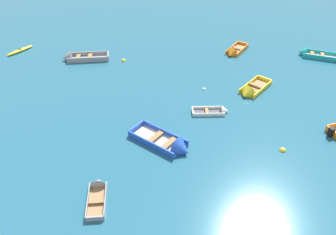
{
  "coord_description": "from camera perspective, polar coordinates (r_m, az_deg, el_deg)",
  "views": [
    {
      "loc": [
        0.97,
        1.09,
        14.1
      ],
      "look_at": [
        0.0,
        20.61,
        0.15
      ],
      "focal_mm": 35.66,
      "sensor_mm": 36.0,
      "label": 1
    }
  ],
  "objects": [
    {
      "name": "rowboat_grey_foreground_center",
      "position": [
        19.21,
        -11.91,
        -12.12
      ],
      "size": [
        1.3,
        2.86,
        0.88
      ],
      "color": "#99754C",
      "rests_on": "ground_plane"
    },
    {
      "name": "kayak_yellow_near_camera",
      "position": [
        37.29,
        -23.96,
        10.45
      ],
      "size": [
        1.98,
        2.76,
        0.28
      ],
      "color": "yellow",
      "rests_on": "ground_plane"
    },
    {
      "name": "rowboat_blue_distant_center",
      "position": [
        21.45,
        0.77,
        -4.86
      ],
      "size": [
        4.46,
        3.71,
        1.48
      ],
      "color": "beige",
      "rests_on": "ground_plane"
    },
    {
      "name": "rowboat_turquoise_near_right",
      "position": [
        36.03,
        23.12,
        9.94
      ],
      "size": [
        3.93,
        2.32,
        1.23
      ],
      "color": "beige",
      "rests_on": "ground_plane"
    },
    {
      "name": "rowboat_white_far_left",
      "position": [
        24.99,
        8.57,
        1.06
      ],
      "size": [
        2.76,
        1.12,
        0.86
      ],
      "color": "#4C4C51",
      "rests_on": "ground_plane"
    },
    {
      "name": "rowboat_grey_cluster_outer",
      "position": [
        33.6,
        -15.39,
        9.82
      ],
      "size": [
        4.55,
        2.0,
        1.27
      ],
      "color": "gray",
      "rests_on": "ground_plane"
    },
    {
      "name": "rowboat_yellow_far_back",
      "position": [
        27.77,
        13.79,
        4.3
      ],
      "size": [
        3.23,
        3.7,
        1.25
      ],
      "color": "#99754C",
      "rests_on": "ground_plane"
    },
    {
      "name": "rowboat_orange_center",
      "position": [
        34.28,
        11.11,
        10.86
      ],
      "size": [
        2.73,
        3.6,
        1.1
      ],
      "color": "#99754C",
      "rests_on": "ground_plane"
    },
    {
      "name": "mooring_buoy_far_field",
      "position": [
        22.63,
        19.0,
        -5.38
      ],
      "size": [
        0.42,
        0.42,
        0.42
      ],
      "primitive_type": "sphere",
      "color": "yellow",
      "rests_on": "ground_plane"
    },
    {
      "name": "mooring_buoy_central",
      "position": [
        27.77,
        6.15,
        4.78
      ],
      "size": [
        0.31,
        0.31,
        0.31
      ],
      "primitive_type": "sphere",
      "color": "silver",
      "rests_on": "ground_plane"
    },
    {
      "name": "mooring_buoy_midfield",
      "position": [
        32.57,
        -7.59,
        9.55
      ],
      "size": [
        0.44,
        0.44,
        0.44
      ],
      "primitive_type": "sphere",
      "color": "yellow",
      "rests_on": "ground_plane"
    }
  ]
}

